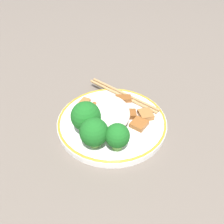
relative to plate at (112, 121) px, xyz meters
The scene contains 13 objects.
ground_plane 0.01m from the plate, ahead, with size 3.00×3.00×0.00m, color #665B51.
plate is the anchor object (origin of this frame).
rice_mound 0.03m from the plate, ahead, with size 0.10×0.07×0.04m.
broccoli_back_left 0.07m from the plate, 117.83° to the left, with size 0.06×0.06×0.07m.
broccoli_back_center 0.09m from the plate, 149.22° to the left, with size 0.05×0.05×0.06m.
broccoli_back_right 0.09m from the plate, behind, with size 0.05×0.05×0.05m.
meat_near_front 0.04m from the plate, 80.84° to the right, with size 0.03×0.03×0.01m.
meat_near_left 0.08m from the plate, 43.67° to the left, with size 0.04×0.03×0.01m.
meat_near_right 0.07m from the plate, 28.40° to the right, with size 0.02×0.04×0.01m.
meat_near_back 0.06m from the plate, 116.76° to the right, with size 0.04×0.04×0.01m.
meat_on_rice_edge 0.05m from the plate, 41.70° to the left, with size 0.04×0.04×0.01m.
meat_mid_left 0.07m from the plate, 86.62° to the right, with size 0.04×0.03×0.01m.
chopsticks 0.09m from the plate, 23.27° to the right, with size 0.16×0.15×0.01m.
Camera 1 is at (-0.35, 0.04, 0.33)m, focal length 35.00 mm.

